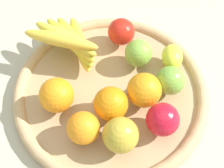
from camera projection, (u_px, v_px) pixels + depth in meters
The scene contains 13 objects.
ground_plane at pixel (112, 96), 0.82m from camera, with size 2.40×2.40×0.00m, color #BBB59B.
basket at pixel (112, 93), 0.80m from camera, with size 0.47×0.47×0.03m.
orange_0 at pixel (114, 104), 0.72m from camera, with size 0.08×0.08×0.08m, color orange.
banana_bunch at pixel (71, 41), 0.81m from camera, with size 0.18×0.18×0.09m.
apple_2 at pixel (172, 82), 0.76m from camera, with size 0.07×0.07×0.07m, color #7AB23E.
apple_0 at pixel (140, 53), 0.80m from camera, with size 0.07×0.07×0.07m, color #82B43F.
orange_3 at pixel (58, 95), 0.73m from camera, with size 0.08×0.08×0.08m, color orange.
apple_1 at pixel (164, 120), 0.70m from camera, with size 0.07×0.07×0.07m, color red.
apple_3 at pixel (122, 135), 0.68m from camera, with size 0.08×0.08×0.08m, color gold.
orange_2 at pixel (146, 90), 0.74m from camera, with size 0.08×0.08×0.08m, color orange.
orange_1 at pixel (85, 128), 0.69m from camera, with size 0.07×0.07×0.07m, color orange.
apple_4 at pixel (122, 32), 0.84m from camera, with size 0.07×0.07×0.07m, color red.
lemon_0 at pixel (173, 57), 0.81m from camera, with size 0.07×0.05×0.05m, color yellow.
Camera 1 is at (-0.00, -0.41, 0.70)m, focal length 53.44 mm.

